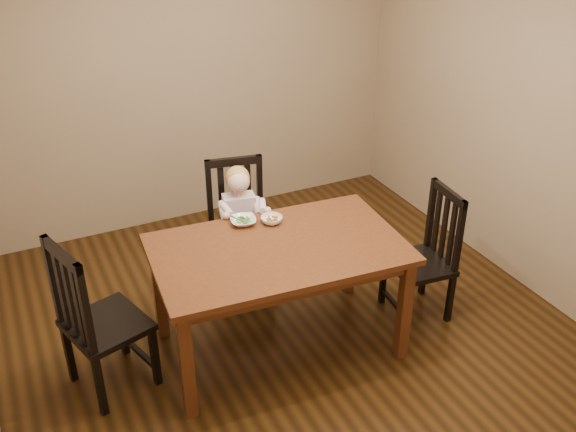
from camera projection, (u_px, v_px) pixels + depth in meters
name	position (u px, v px, depth m)	size (l,w,h in m)	color
room	(285.00, 161.00, 4.13)	(4.01, 4.01, 2.71)	#3D240D
dining_table	(278.00, 259.00, 4.26)	(1.72, 1.11, 0.83)	#492411
chair_child	(239.00, 230.00, 5.03)	(0.54, 0.52, 1.07)	black
chair_left	(97.00, 321.00, 3.99)	(0.58, 0.59, 1.11)	black
chair_right	(426.00, 256.00, 4.74)	(0.46, 0.48, 1.02)	black
toddler	(240.00, 217.00, 4.91)	(0.32, 0.40, 0.55)	white
bowl_peas	(243.00, 221.00, 4.47)	(0.18, 0.18, 0.04)	white
bowl_veg	(272.00, 220.00, 4.48)	(0.15, 0.15, 0.05)	white
fork	(239.00, 221.00, 4.43)	(0.09, 0.09, 0.05)	silver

